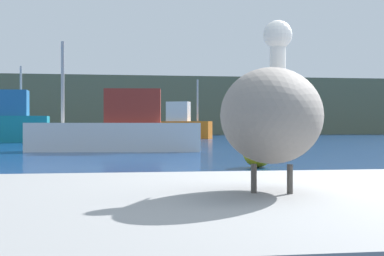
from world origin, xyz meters
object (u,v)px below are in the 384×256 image
(pelican, at_px, (273,113))
(mooring_buoy, at_px, (258,152))
(fishing_boat_white, at_px, (118,130))
(fishing_boat_orange, at_px, (179,126))

(pelican, relative_size, mooring_buoy, 2.06)
(mooring_buoy, bearing_deg, pelican, -105.58)
(fishing_boat_white, distance_m, mooring_buoy, 9.65)
(fishing_boat_orange, xyz_separation_m, mooring_buoy, (-3.14, -31.13, -0.56))
(fishing_boat_white, relative_size, mooring_buoy, 9.22)
(fishing_boat_white, bearing_deg, pelican, 96.68)
(pelican, relative_size, fishing_boat_orange, 0.30)
(fishing_boat_orange, distance_m, mooring_buoy, 31.30)
(pelican, bearing_deg, fishing_boat_white, 20.40)
(fishing_boat_orange, xyz_separation_m, fishing_boat_white, (-5.61, -21.82, -0.15))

